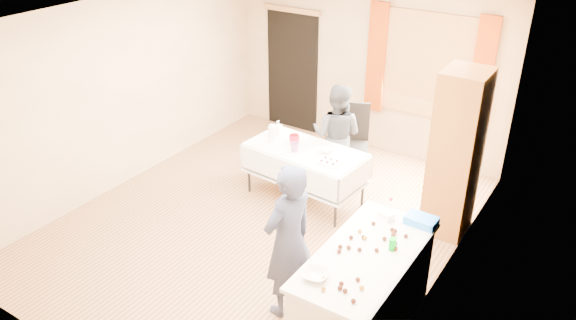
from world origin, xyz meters
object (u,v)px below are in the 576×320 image
Objects in this scene: party_table at (305,169)px; girl at (288,241)px; counter at (364,292)px; woman at (337,135)px; chair at (352,156)px; cabinet at (456,154)px.

party_table is 1.00× the size of girl.
counter is 2.92m from woman.
party_table is at bearing 69.12° from woman.
chair is 0.52m from woman.
girl is at bearing 99.29° from woman.
woman is at bearing 123.83° from counter.
chair is at bearing 119.18° from counter.
chair is 0.73× the size of woman.
chair reaches higher than party_table.
party_table is at bearing -139.11° from girl.
cabinet reaches higher than girl.
chair is (0.23, 0.92, -0.13)m from party_table.
woman is at bearing 83.17° from party_table.
cabinet reaches higher than woman.
counter is 1.01× the size of party_table.
girl is 2.69m from woman.
cabinet is at bearing 161.90° from woman.
counter is (-0.10, -2.15, -0.57)m from cabinet.
girl is 1.12× the size of woman.
chair is at bearing -118.34° from woman.
woman reaches higher than counter.
counter is 1.01× the size of girl.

